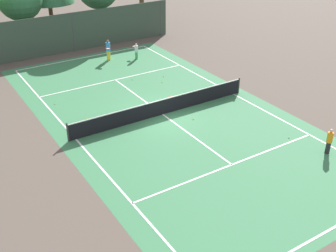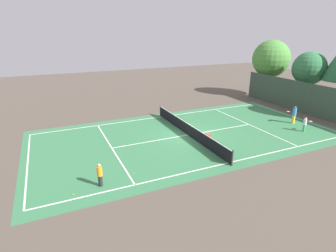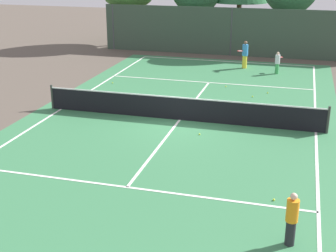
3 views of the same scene
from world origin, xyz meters
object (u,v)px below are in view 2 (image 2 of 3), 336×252
(tennis_ball_0, at_px, (178,143))
(tennis_ball_8, at_px, (194,132))
(tennis_ball_1, at_px, (185,118))
(tennis_ball_4, at_px, (251,129))
(tennis_ball_3, at_px, (206,112))
(tennis_ball_2, at_px, (249,137))
(tennis_ball_6, at_px, (263,138))
(tennis_ball_5, at_px, (178,119))
(tennis_ball_7, at_px, (134,173))
(tennis_ball_9, at_px, (222,149))
(player_2, at_px, (100,175))
(ball_crate, at_px, (208,136))
(player_1, at_px, (305,124))
(player_0, at_px, (294,114))
(tennis_ball_10, at_px, (73,194))

(tennis_ball_0, distance_m, tennis_ball_8, 2.64)
(tennis_ball_1, relative_size, tennis_ball_4, 1.00)
(tennis_ball_3, relative_size, tennis_ball_4, 1.00)
(tennis_ball_2, height_order, tennis_ball_6, same)
(tennis_ball_5, relative_size, tennis_ball_7, 1.00)
(tennis_ball_2, xyz_separation_m, tennis_ball_9, (0.99, -3.33, 0.00))
(player_2, relative_size, tennis_ball_4, 20.92)
(player_2, xyz_separation_m, tennis_ball_2, (-2.22, 12.39, -0.67))
(player_2, bearing_deg, tennis_ball_0, 118.61)
(tennis_ball_7, relative_size, tennis_ball_8, 1.00)
(tennis_ball_3, distance_m, tennis_ball_8, 6.27)
(ball_crate, xyz_separation_m, tennis_ball_6, (1.96, 4.00, -0.15))
(player_1, distance_m, tennis_ball_6, 4.43)
(tennis_ball_0, xyz_separation_m, tennis_ball_5, (-5.36, 2.62, 0.00))
(tennis_ball_4, height_order, tennis_ball_9, same)
(tennis_ball_2, height_order, tennis_ball_5, same)
(tennis_ball_8, bearing_deg, tennis_ball_7, -56.25)
(tennis_ball_0, relative_size, tennis_ball_8, 1.00)
(tennis_ball_2, distance_m, tennis_ball_7, 10.44)
(player_1, bearing_deg, tennis_ball_5, -132.23)
(tennis_ball_0, height_order, tennis_ball_7, same)
(tennis_ball_1, bearing_deg, tennis_ball_6, 23.57)
(tennis_ball_2, height_order, tennis_ball_9, same)
(ball_crate, distance_m, tennis_ball_6, 4.46)
(player_0, height_order, tennis_ball_2, player_0)
(tennis_ball_6, bearing_deg, tennis_ball_2, -127.57)
(tennis_ball_8, bearing_deg, tennis_ball_4, 75.87)
(player_0, relative_size, tennis_ball_2, 24.94)
(player_0, bearing_deg, tennis_ball_7, -80.06)
(player_1, distance_m, tennis_ball_5, 11.31)
(tennis_ball_9, bearing_deg, tennis_ball_3, 155.17)
(tennis_ball_0, xyz_separation_m, tennis_ball_4, (-0.14, 7.26, 0.00))
(tennis_ball_3, xyz_separation_m, tennis_ball_4, (5.99, 0.90, 0.00))
(player_2, distance_m, tennis_ball_10, 1.68)
(tennis_ball_9, bearing_deg, tennis_ball_5, 178.42)
(tennis_ball_7, height_order, tennis_ball_8, same)
(tennis_ball_6, bearing_deg, tennis_ball_1, -156.43)
(tennis_ball_1, distance_m, tennis_ball_4, 6.41)
(tennis_ball_4, distance_m, tennis_ball_5, 6.98)
(tennis_ball_6, bearing_deg, tennis_ball_8, -128.46)
(tennis_ball_7, distance_m, tennis_ball_10, 3.70)
(tennis_ball_9, bearing_deg, tennis_ball_0, -134.77)
(tennis_ball_2, height_order, tennis_ball_4, same)
(tennis_ball_1, height_order, tennis_ball_5, same)
(tennis_ball_1, height_order, tennis_ball_3, same)
(tennis_ball_1, relative_size, tennis_ball_5, 1.00)
(tennis_ball_6, bearing_deg, tennis_ball_3, -178.26)
(player_2, distance_m, tennis_ball_8, 10.23)
(tennis_ball_0, height_order, tennis_ball_2, same)
(tennis_ball_1, bearing_deg, player_1, 45.32)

